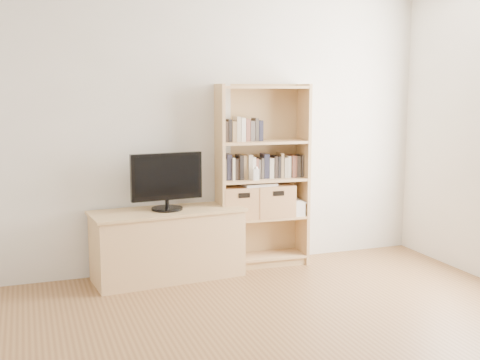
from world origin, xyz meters
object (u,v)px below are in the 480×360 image
television (167,181)px  laptop (258,184)px  bookshelf (262,176)px  basket_right (273,200)px  baby_monitor (256,175)px  tv_stand (168,245)px  basket_left (239,202)px

television → laptop: size_ratio=2.05×
bookshelf → basket_right: bookshelf is taller
bookshelf → laptop: bookshelf is taller
television → baby_monitor: 0.84m
tv_stand → television: size_ratio=2.04×
bookshelf → tv_stand: bearing=-171.9°
basket_left → tv_stand: bearing=-170.3°
basket_right → laptop: laptop is taller
basket_left → baby_monitor: bearing=-34.8°
baby_monitor → laptop: baby_monitor is taller
bookshelf → baby_monitor: 0.14m
baby_monitor → laptop: size_ratio=0.33×
tv_stand → baby_monitor: baby_monitor is taller
basket_left → television: bearing=-170.3°
basket_left → laptop: laptop is taller
bookshelf → television: 0.94m
television → laptop: television is taller
basket_right → baby_monitor: bearing=-156.2°
basket_left → basket_right: 0.33m
basket_left → basket_right: same height
tv_stand → basket_right: basket_right is taller
laptop → basket_left: bearing=174.4°
bookshelf → basket_right: size_ratio=4.75×
basket_right → television: bearing=-173.5°
television → tv_stand: bearing=0.0°
tv_stand → basket_left: size_ratio=3.60×
baby_monitor → laptop: 0.14m
tv_stand → laptop: 1.02m
laptop → tv_stand: bearing=-175.3°
bookshelf → baby_monitor: bearing=-135.0°
television → basket_left: (0.71, 0.10, -0.25)m
television → basket_left: size_ratio=1.77×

